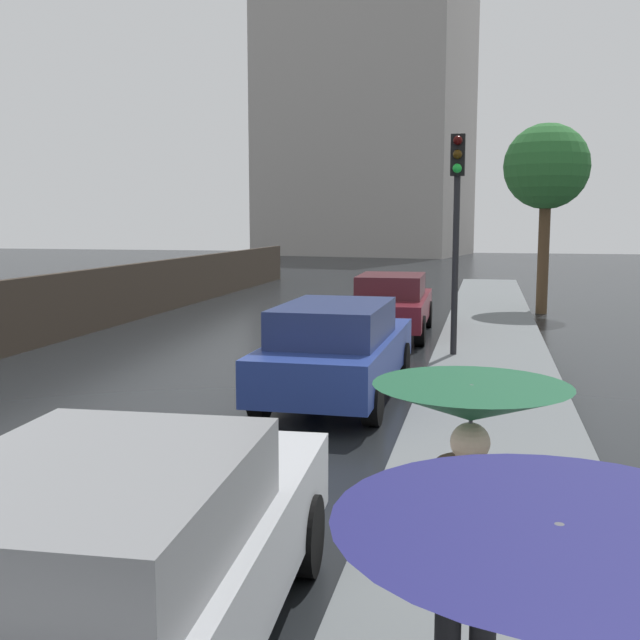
% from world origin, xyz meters
% --- Properties ---
extents(car_silver_near_kerb, '(2.00, 4.34, 1.40)m').
position_xyz_m(car_silver_near_kerb, '(2.93, 0.48, 0.73)').
color(car_silver_near_kerb, '#B2B5BA').
rests_on(car_silver_near_kerb, ground).
extents(car_maroon_mid_road, '(1.82, 4.50, 1.42)m').
position_xyz_m(car_maroon_mid_road, '(2.81, 14.26, 0.74)').
color(car_maroon_mid_road, maroon).
rests_on(car_maroon_mid_road, ground).
extents(car_blue_behind_camera, '(1.82, 4.61, 1.46)m').
position_xyz_m(car_blue_behind_camera, '(2.81, 7.74, 0.76)').
color(car_blue_behind_camera, navy).
rests_on(car_blue_behind_camera, ground).
extents(pedestrian_with_umbrella_far, '(1.00, 1.00, 1.72)m').
position_xyz_m(pedestrian_with_umbrella_far, '(4.90, 0.47, 1.49)').
color(pedestrian_with_umbrella_far, black).
rests_on(pedestrian_with_umbrella_far, sidewalk_strip).
extents(traffic_light, '(0.26, 0.39, 4.10)m').
position_xyz_m(traffic_light, '(4.39, 11.13, 2.99)').
color(traffic_light, black).
rests_on(traffic_light, sidewalk_strip).
extents(street_tree_near, '(2.40, 2.40, 5.37)m').
position_xyz_m(street_tree_near, '(6.53, 19.25, 4.11)').
color(street_tree_near, '#4C3823').
rests_on(street_tree_near, ground).
extents(distant_tower, '(16.56, 12.74, 21.85)m').
position_xyz_m(distant_tower, '(-4.39, 55.57, 10.92)').
color(distant_tower, '#9E9993').
rests_on(distant_tower, ground).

